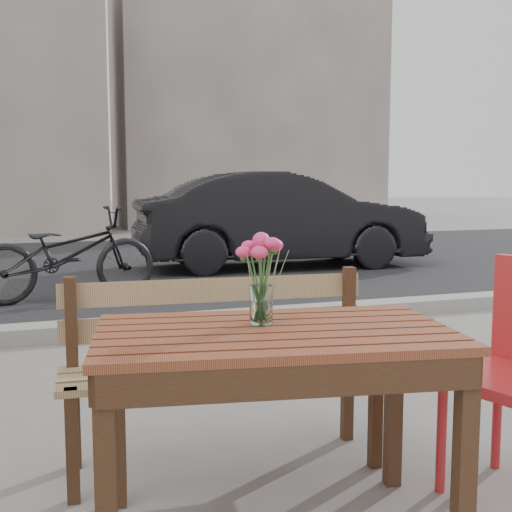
% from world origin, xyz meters
% --- Properties ---
extents(street, '(30.00, 8.12, 0.12)m').
position_xyz_m(street, '(0.00, 5.06, 0.03)').
color(street, black).
rests_on(street, ground).
extents(backdrop_buildings, '(15.50, 4.00, 8.00)m').
position_xyz_m(backdrop_buildings, '(0.17, 14.40, 3.60)').
color(backdrop_buildings, slate).
rests_on(backdrop_buildings, ground).
extents(main_table, '(1.20, 0.83, 0.68)m').
position_xyz_m(main_table, '(0.08, 0.07, 0.57)').
color(main_table, maroon).
rests_on(main_table, ground).
extents(main_bench, '(1.30, 0.48, 0.79)m').
position_xyz_m(main_bench, '(0.08, 0.68, 0.48)').
color(main_bench, olive).
rests_on(main_bench, ground).
extents(main_vase, '(0.16, 0.16, 0.30)m').
position_xyz_m(main_vase, '(0.07, 0.15, 0.87)').
color(main_vase, white).
rests_on(main_vase, main_table).
extents(parked_car, '(3.93, 1.57, 1.27)m').
position_xyz_m(parked_car, '(2.53, 6.26, 0.64)').
color(parked_car, black).
rests_on(parked_car, ground).
extents(bicycle, '(1.80, 0.87, 0.90)m').
position_xyz_m(bicycle, '(-0.32, 4.62, 0.45)').
color(bicycle, black).
rests_on(bicycle, ground).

